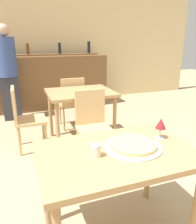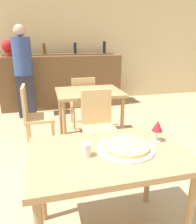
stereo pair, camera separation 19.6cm
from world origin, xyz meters
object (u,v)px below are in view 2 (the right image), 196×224
object	(u,v)px
chair_far_side_front	(98,122)
chair_far_side_back	(83,99)
person_standing	(23,69)
wine_glass	(158,126)
chair_far_side_left	(33,113)
potted_plant	(8,47)
cheese_shaker	(86,150)
pizza_tray	(126,147)

from	to	relation	value
chair_far_side_front	chair_far_side_back	size ratio (longest dim) A/B	1.00
person_standing	wine_glass	world-z (taller)	person_standing
person_standing	wine_glass	bearing A→B (deg)	-69.18
chair_far_side_left	potted_plant	bearing A→B (deg)	14.31
cheese_shaker	chair_far_side_back	bearing A→B (deg)	80.62
pizza_tray	chair_far_side_left	bearing A→B (deg)	112.04
cheese_shaker	wine_glass	bearing A→B (deg)	10.09
cheese_shaker	wine_glass	size ratio (longest dim) A/B	0.55
person_standing	potted_plant	world-z (taller)	person_standing
person_standing	potted_plant	bearing A→B (deg)	119.70
chair_far_side_back	cheese_shaker	world-z (taller)	chair_far_side_back
pizza_tray	wine_glass	xyz separation A→B (m)	(0.27, 0.07, 0.10)
wine_glass	potted_plant	size ratio (longest dim) A/B	0.48
chair_far_side_left	wine_glass	distance (m)	1.94
chair_far_side_left	person_standing	xyz separation A→B (m)	(-0.18, 1.36, 0.44)
chair_far_side_front	person_standing	size ratio (longest dim) A/B	0.51
cheese_shaker	potted_plant	distance (m)	3.78
chair_far_side_back	pizza_tray	size ratio (longest dim) A/B	2.21
cheese_shaker	wine_glass	distance (m)	0.56
person_standing	cheese_shaker	bearing A→B (deg)	-79.21
potted_plant	chair_far_side_back	bearing A→B (deg)	-46.62
chair_far_side_front	person_standing	xyz separation A→B (m)	(-0.97, 1.91, 0.44)
chair_far_side_left	chair_far_side_back	bearing A→B (deg)	-55.41
chair_far_side_left	potted_plant	xyz separation A→B (m)	(-0.48, 1.89, 0.82)
chair_far_side_back	person_standing	xyz separation A→B (m)	(-0.97, 0.82, 0.44)
chair_far_side_front	wine_glass	size ratio (longest dim) A/B	5.53
person_standing	potted_plant	size ratio (longest dim) A/B	5.25
chair_far_side_left	wine_glass	xyz separation A→B (m)	(0.96, -1.65, 0.35)
person_standing	chair_far_side_front	bearing A→B (deg)	-63.03
chair_far_side_back	potted_plant	world-z (taller)	potted_plant
pizza_tray	cheese_shaker	xyz separation A→B (m)	(-0.28, -0.03, 0.03)
chair_far_side_front	potted_plant	bearing A→B (deg)	117.58
person_standing	wine_glass	distance (m)	3.22
chair_far_side_back	potted_plant	distance (m)	2.02
chair_far_side_front	potted_plant	distance (m)	2.87
chair_far_side_left	person_standing	world-z (taller)	person_standing
chair_far_side_left	pizza_tray	size ratio (longest dim) A/B	2.21
chair_far_side_left	potted_plant	world-z (taller)	potted_plant
cheese_shaker	person_standing	size ratio (longest dim) A/B	0.05
pizza_tray	person_standing	bearing A→B (deg)	105.87
wine_glass	person_standing	bearing A→B (deg)	110.82
chair_far_side_front	cheese_shaker	distance (m)	1.29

